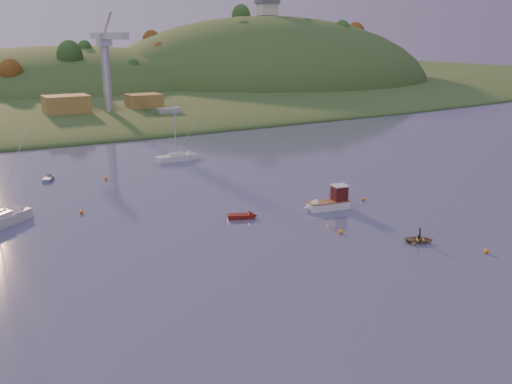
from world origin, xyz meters
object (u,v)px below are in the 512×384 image
sailboat_far (176,157)px  red_tender (246,216)px  grey_dinghy (49,178)px  canoe (419,240)px  fishing_boat (326,203)px

sailboat_far → red_tender: size_ratio=2.62×
red_tender → grey_dinghy: bearing=140.8°
canoe → red_tender: size_ratio=0.77×
canoe → red_tender: (-12.52, 17.15, -0.05)m
fishing_boat → grey_dinghy: 45.01m
sailboat_far → grey_dinghy: size_ratio=3.09×
red_tender → grey_dinghy: size_ratio=1.18×
canoe → grey_dinghy: size_ratio=0.91×
fishing_boat → grey_dinghy: fishing_boat is taller
sailboat_far → canoe: sailboat_far is taller
fishing_boat → sailboat_far: bearing=-72.5°
canoe → red_tender: bearing=67.1°
canoe → grey_dinghy: (-30.22, 49.95, -0.08)m
sailboat_far → grey_dinghy: (-22.85, -3.01, -0.45)m
grey_dinghy → fishing_boat: bearing=-115.4°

